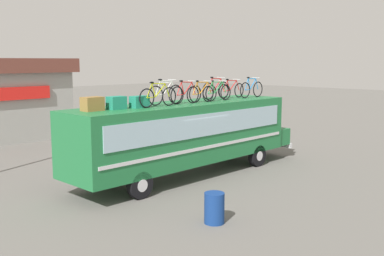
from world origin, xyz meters
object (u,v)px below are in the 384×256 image
(luggage_bag_1, at_px, (92,104))
(rooftop_bicycle_2, at_px, (166,94))
(luggage_bag_3, at_px, (139,102))
(rooftop_bicycle_5, at_px, (217,92))
(bus, at_px, (187,133))
(luggage_bag_2, at_px, (116,103))
(rooftop_bicycle_1, at_px, (158,96))
(rooftop_bicycle_6, at_px, (216,90))
(rooftop_bicycle_3, at_px, (186,94))
(trash_bin, at_px, (214,208))
(rooftop_bicycle_8, at_px, (252,89))
(rooftop_bicycle_4, at_px, (202,93))
(rooftop_bicycle_7, at_px, (231,90))

(luggage_bag_1, height_order, rooftop_bicycle_2, rooftop_bicycle_2)
(luggage_bag_3, bearing_deg, rooftop_bicycle_5, -2.44)
(bus, distance_m, rooftop_bicycle_5, 2.12)
(luggage_bag_3, bearing_deg, luggage_bag_2, 169.04)
(luggage_bag_2, bearing_deg, luggage_bag_3, -10.96)
(luggage_bag_3, bearing_deg, rooftop_bicycle_1, -18.87)
(rooftop_bicycle_6, bearing_deg, luggage_bag_3, -173.80)
(rooftop_bicycle_3, distance_m, trash_bin, 5.95)
(luggage_bag_2, distance_m, luggage_bag_3, 0.88)
(luggage_bag_2, bearing_deg, trash_bin, -88.74)
(rooftop_bicycle_8, bearing_deg, rooftop_bicycle_5, -179.15)
(rooftop_bicycle_1, bearing_deg, rooftop_bicycle_4, 2.14)
(rooftop_bicycle_8, bearing_deg, rooftop_bicycle_1, -179.01)
(rooftop_bicycle_7, bearing_deg, luggage_bag_3, -176.37)
(bus, bearing_deg, luggage_bag_2, -179.90)
(rooftop_bicycle_4, height_order, rooftop_bicycle_6, rooftop_bicycle_6)
(rooftop_bicycle_2, bearing_deg, rooftop_bicycle_4, -9.94)
(rooftop_bicycle_3, bearing_deg, rooftop_bicycle_6, 12.66)
(rooftop_bicycle_1, relative_size, rooftop_bicycle_5, 1.01)
(rooftop_bicycle_4, distance_m, rooftop_bicycle_5, 0.87)
(rooftop_bicycle_6, bearing_deg, luggage_bag_1, -178.40)
(rooftop_bicycle_3, relative_size, rooftop_bicycle_5, 0.96)
(luggage_bag_1, distance_m, rooftop_bicycle_8, 8.12)
(rooftop_bicycle_1, bearing_deg, rooftop_bicycle_3, 7.27)
(rooftop_bicycle_2, relative_size, rooftop_bicycle_6, 1.01)
(bus, height_order, rooftop_bicycle_4, rooftop_bicycle_4)
(rooftop_bicycle_6, distance_m, rooftop_bicycle_7, 0.88)
(luggage_bag_1, xyz_separation_m, rooftop_bicycle_1, (2.40, -0.56, 0.15))
(luggage_bag_3, xyz_separation_m, rooftop_bicycle_5, (3.96, -0.17, 0.15))
(rooftop_bicycle_4, distance_m, trash_bin, 6.31)
(luggage_bag_1, bearing_deg, rooftop_bicycle_4, -5.58)
(rooftop_bicycle_1, distance_m, rooftop_bicycle_5, 3.29)
(luggage_bag_1, xyz_separation_m, rooftop_bicycle_3, (4.05, -0.35, 0.15))
(bus, bearing_deg, rooftop_bicycle_6, 8.99)
(trash_bin, bearing_deg, rooftop_bicycle_6, 40.89)
(bus, xyz_separation_m, luggage_bag_3, (-2.57, -0.17, 1.41))
(rooftop_bicycle_1, distance_m, trash_bin, 5.13)
(rooftop_bicycle_5, distance_m, rooftop_bicycle_8, 2.41)
(rooftop_bicycle_7, bearing_deg, rooftop_bicycle_1, -173.17)
(bus, relative_size, rooftop_bicycle_1, 6.42)
(bus, bearing_deg, rooftop_bicycle_2, -179.04)
(luggage_bag_1, relative_size, luggage_bag_3, 1.05)
(rooftop_bicycle_6, bearing_deg, rooftop_bicycle_4, -157.76)
(rooftop_bicycle_7, bearing_deg, rooftop_bicycle_2, -177.28)
(luggage_bag_1, height_order, rooftop_bicycle_1, rooftop_bicycle_1)
(luggage_bag_1, bearing_deg, rooftop_bicycle_8, -3.27)
(luggage_bag_2, relative_size, rooftop_bicycle_4, 0.35)
(luggage_bag_2, relative_size, rooftop_bicycle_1, 0.34)
(rooftop_bicycle_7, bearing_deg, rooftop_bicycle_8, -30.26)
(rooftop_bicycle_3, distance_m, rooftop_bicycle_7, 3.25)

